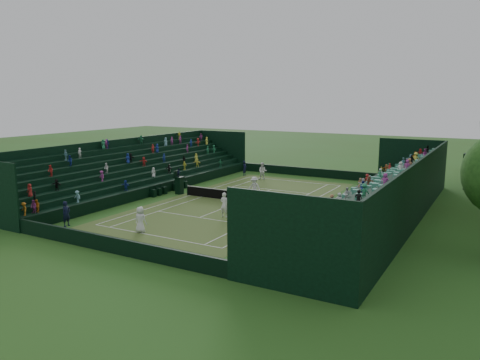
{
  "coord_description": "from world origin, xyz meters",
  "views": [
    {
      "loc": [
        20.23,
        -35.6,
        9.36
      ],
      "look_at": [
        0.0,
        0.0,
        2.0
      ],
      "focal_mm": 35.0,
      "sensor_mm": 36.0,
      "label": 1
    }
  ],
  "objects": [
    {
      "name": "line_judge_south",
      "position": [
        -7.06,
        -13.16,
        0.93
      ],
      "size": [
        0.47,
        0.7,
        1.86
      ],
      "primitive_type": "imported",
      "rotation": [
        0.0,
        0.0,
        1.61
      ],
      "color": "black",
      "rests_on": "ground"
    },
    {
      "name": "scoreboard_tower",
      "position": [
        17.75,
        16.0,
        3.14
      ],
      "size": [
        2.0,
        1.0,
        3.7
      ],
      "color": "black",
      "rests_on": "ground"
    },
    {
      "name": "line_judge_north",
      "position": [
        -6.56,
        12.68,
        0.88
      ],
      "size": [
        0.44,
        0.66,
        1.76
      ],
      "primitive_type": "imported",
      "rotation": [
        0.0,
        0.0,
        1.61
      ],
      "color": "black",
      "rests_on": "ground"
    },
    {
      "name": "north_grandstand",
      "position": [
        12.66,
        0.0,
        1.55
      ],
      "size": [
        6.6,
        32.0,
        4.9
      ],
      "color": "black",
      "rests_on": "ground"
    },
    {
      "name": "ground",
      "position": [
        0.0,
        0.0,
        0.0
      ],
      "size": [
        160.0,
        160.0,
        0.0
      ],
      "primitive_type": "plane",
      "color": "#2F591C",
      "rests_on": "ground"
    },
    {
      "name": "umpire_chair",
      "position": [
        -6.86,
        0.14,
        1.07
      ],
      "size": [
        0.8,
        0.8,
        2.51
      ],
      "color": "black",
      "rests_on": "ground"
    },
    {
      "name": "south_grandstand",
      "position": [
        -12.66,
        0.0,
        1.55
      ],
      "size": [
        6.6,
        32.0,
        4.9
      ],
      "color": "black",
      "rests_on": "ground"
    },
    {
      "name": "player_far_east",
      "position": [
        0.21,
        2.35,
        0.97
      ],
      "size": [
        1.26,
        0.73,
        1.95
      ],
      "primitive_type": "imported",
      "rotation": [
        0.0,
        0.0,
        -0.01
      ],
      "color": "silver",
      "rests_on": "ground"
    },
    {
      "name": "perimeter_wall_east",
      "position": [
        8.48,
        0.0,
        0.5
      ],
      "size": [
        0.2,
        31.77,
        1.0
      ],
      "primitive_type": "cube",
      "color": "black",
      "rests_on": "ground"
    },
    {
      "name": "player_near_east",
      "position": [
        1.57,
        -5.24,
        0.99
      ],
      "size": [
        0.73,
        0.48,
        1.98
      ],
      "primitive_type": "imported",
      "rotation": [
        0.0,
        0.0,
        3.13
      ],
      "color": "white",
      "rests_on": "ground"
    },
    {
      "name": "tennis_net",
      "position": [
        0.0,
        0.0,
        0.53
      ],
      "size": [
        11.67,
        0.1,
        1.06
      ],
      "color": "black",
      "rests_on": "ground"
    },
    {
      "name": "player_near_west",
      "position": [
        -1.3,
        -11.71,
        0.92
      ],
      "size": [
        0.96,
        0.69,
        1.84
      ],
      "primitive_type": "imported",
      "rotation": [
        0.0,
        0.0,
        3.26
      ],
      "color": "silver",
      "rests_on": "ground"
    },
    {
      "name": "perimeter_wall_south",
      "position": [
        0.0,
        -15.88,
        0.5
      ],
      "size": [
        17.17,
        0.2,
        1.0
      ],
      "primitive_type": "cube",
      "color": "black",
      "rests_on": "ground"
    },
    {
      "name": "court_surface",
      "position": [
        0.0,
        0.0,
        0.01
      ],
      "size": [
        12.97,
        26.77,
        0.01
      ],
      "primitive_type": "cube",
      "color": "#2E6E24",
      "rests_on": "ground"
    },
    {
      "name": "player_far_west",
      "position": [
        -3.34,
        11.06,
        0.98
      ],
      "size": [
        1.13,
        0.99,
        1.96
      ],
      "primitive_type": "imported",
      "rotation": [
        0.0,
        0.0,
        0.29
      ],
      "color": "white",
      "rests_on": "ground"
    },
    {
      "name": "perimeter_wall_west",
      "position": [
        -8.48,
        0.0,
        0.5
      ],
      "size": [
        0.2,
        31.77,
        1.0
      ],
      "primitive_type": "cube",
      "color": "black",
      "rests_on": "ground"
    },
    {
      "name": "perimeter_wall_north",
      "position": [
        0.0,
        15.88,
        0.5
      ],
      "size": [
        17.17,
        0.2,
        1.0
      ],
      "primitive_type": "cube",
      "color": "black",
      "rests_on": "ground"
    },
    {
      "name": "courtside_chairs",
      "position": [
        -8.15,
        0.3,
        0.39
      ],
      "size": [
        0.47,
        5.45,
        1.03
      ],
      "color": "black",
      "rests_on": "ground"
    }
  ]
}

